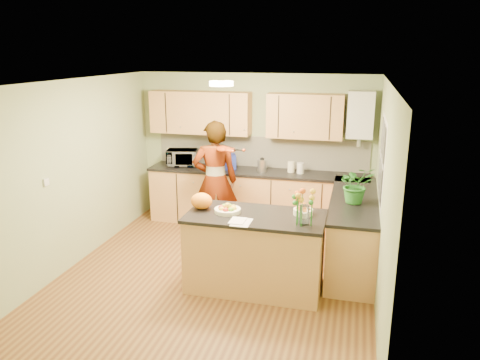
# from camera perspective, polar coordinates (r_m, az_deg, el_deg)

# --- Properties ---
(floor) EXTENTS (4.50, 4.50, 0.00)m
(floor) POSITION_cam_1_polar(r_m,az_deg,el_deg) (6.29, -2.84, -11.48)
(floor) COLOR brown
(floor) RESTS_ON ground
(ceiling) EXTENTS (4.00, 4.50, 0.02)m
(ceiling) POSITION_cam_1_polar(r_m,az_deg,el_deg) (5.62, -3.19, 11.87)
(ceiling) COLOR silver
(ceiling) RESTS_ON wall_back
(wall_back) EXTENTS (4.00, 0.02, 2.50)m
(wall_back) POSITION_cam_1_polar(r_m,az_deg,el_deg) (7.95, 1.82, 3.88)
(wall_back) COLOR #94A475
(wall_back) RESTS_ON floor
(wall_front) EXTENTS (4.00, 0.02, 2.50)m
(wall_front) POSITION_cam_1_polar(r_m,az_deg,el_deg) (3.88, -13.06, -9.43)
(wall_front) COLOR #94A475
(wall_front) RESTS_ON floor
(wall_left) EXTENTS (0.02, 4.50, 2.50)m
(wall_left) POSITION_cam_1_polar(r_m,az_deg,el_deg) (6.69, -19.59, 0.72)
(wall_left) COLOR #94A475
(wall_left) RESTS_ON floor
(wall_right) EXTENTS (0.02, 4.50, 2.50)m
(wall_right) POSITION_cam_1_polar(r_m,az_deg,el_deg) (5.59, 16.97, -1.87)
(wall_right) COLOR #94A475
(wall_right) RESTS_ON floor
(back_counter) EXTENTS (3.64, 0.62, 0.94)m
(back_counter) POSITION_cam_1_polar(r_m,az_deg,el_deg) (7.84, 2.01, -2.18)
(back_counter) COLOR tan
(back_counter) RESTS_ON floor
(right_counter) EXTENTS (0.62, 2.24, 0.94)m
(right_counter) POSITION_cam_1_polar(r_m,az_deg,el_deg) (6.64, 13.58, -5.97)
(right_counter) COLOR tan
(right_counter) RESTS_ON floor
(splashback) EXTENTS (3.60, 0.02, 0.52)m
(splashback) POSITION_cam_1_polar(r_m,az_deg,el_deg) (7.92, 2.50, 3.46)
(splashback) COLOR silver
(splashback) RESTS_ON back_counter
(upper_cabinets) EXTENTS (3.20, 0.34, 0.70)m
(upper_cabinets) POSITION_cam_1_polar(r_m,az_deg,el_deg) (7.72, 0.30, 8.06)
(upper_cabinets) COLOR tan
(upper_cabinets) RESTS_ON wall_back
(boiler) EXTENTS (0.40, 0.30, 0.86)m
(boiler) POSITION_cam_1_polar(r_m,az_deg,el_deg) (7.50, 14.49, 7.70)
(boiler) COLOR silver
(boiler) RESTS_ON wall_back
(window_right) EXTENTS (0.01, 1.30, 1.05)m
(window_right) POSITION_cam_1_polar(r_m,az_deg,el_deg) (6.10, 16.92, 2.48)
(window_right) COLOR silver
(window_right) RESTS_ON wall_right
(light_switch) EXTENTS (0.02, 0.09, 0.09)m
(light_switch) POSITION_cam_1_polar(r_m,az_deg,el_deg) (6.20, -22.55, -0.23)
(light_switch) COLOR silver
(light_switch) RESTS_ON wall_left
(ceiling_lamp) EXTENTS (0.30, 0.30, 0.07)m
(ceiling_lamp) POSITION_cam_1_polar(r_m,az_deg,el_deg) (5.91, -2.29, 11.68)
(ceiling_lamp) COLOR #FFEABF
(ceiling_lamp) RESTS_ON ceiling
(peninsula_island) EXTENTS (1.66, 0.85, 0.95)m
(peninsula_island) POSITION_cam_1_polar(r_m,az_deg,el_deg) (5.81, 1.87, -8.67)
(peninsula_island) COLOR tan
(peninsula_island) RESTS_ON floor
(fruit_dish) EXTENTS (0.32, 0.32, 0.11)m
(fruit_dish) POSITION_cam_1_polar(r_m,az_deg,el_deg) (5.69, -1.53, -3.52)
(fruit_dish) COLOR #F9EDC7
(fruit_dish) RESTS_ON peninsula_island
(orange_bowl) EXTENTS (0.24, 0.24, 0.14)m
(orange_bowl) POSITION_cam_1_polar(r_m,az_deg,el_deg) (5.66, 7.70, -3.63)
(orange_bowl) COLOR #F9EDC7
(orange_bowl) RESTS_ON peninsula_island
(flower_vase) EXTENTS (0.27, 0.27, 0.49)m
(flower_vase) POSITION_cam_1_polar(r_m,az_deg,el_deg) (5.26, 7.91, -2.07)
(flower_vase) COLOR silver
(flower_vase) RESTS_ON peninsula_island
(orange_bag) EXTENTS (0.28, 0.24, 0.20)m
(orange_bag) POSITION_cam_1_polar(r_m,az_deg,el_deg) (5.82, -4.72, -2.56)
(orange_bag) COLOR orange
(orange_bag) RESTS_ON peninsula_island
(papers) EXTENTS (0.21, 0.29, 0.01)m
(papers) POSITION_cam_1_polar(r_m,az_deg,el_deg) (5.37, 0.17, -5.16)
(papers) COLOR white
(papers) RESTS_ON peninsula_island
(violinist) EXTENTS (0.79, 0.64, 1.86)m
(violinist) POSITION_cam_1_polar(r_m,az_deg,el_deg) (7.14, -3.05, -0.12)
(violinist) COLOR tan
(violinist) RESTS_ON floor
(violin) EXTENTS (0.65, 0.57, 0.16)m
(violin) POSITION_cam_1_polar(r_m,az_deg,el_deg) (6.75, -2.05, 3.84)
(violin) COLOR #550F05
(violin) RESTS_ON violinist
(microwave) EXTENTS (0.56, 0.44, 0.28)m
(microwave) POSITION_cam_1_polar(r_m,az_deg,el_deg) (8.08, -7.08, 2.71)
(microwave) COLOR silver
(microwave) RESTS_ON back_counter
(blue_box) EXTENTS (0.38, 0.33, 0.25)m
(blue_box) POSITION_cam_1_polar(r_m,az_deg,el_deg) (7.80, -1.72, 2.26)
(blue_box) COLOR navy
(blue_box) RESTS_ON back_counter
(kettle) EXTENTS (0.15, 0.15, 0.27)m
(kettle) POSITION_cam_1_polar(r_m,az_deg,el_deg) (7.63, 2.70, 1.84)
(kettle) COLOR silver
(kettle) RESTS_ON back_counter
(jar_cream) EXTENTS (0.14, 0.14, 0.18)m
(jar_cream) POSITION_cam_1_polar(r_m,az_deg,el_deg) (7.64, 6.25, 1.60)
(jar_cream) COLOR #F9EDC7
(jar_cream) RESTS_ON back_counter
(jar_white) EXTENTS (0.14, 0.14, 0.17)m
(jar_white) POSITION_cam_1_polar(r_m,az_deg,el_deg) (7.58, 7.37, 1.45)
(jar_white) COLOR silver
(jar_white) RESTS_ON back_counter
(potted_plant) EXTENTS (0.55, 0.52, 0.49)m
(potted_plant) POSITION_cam_1_polar(r_m,az_deg,el_deg) (6.21, 13.96, -0.54)
(potted_plant) COLOR #2B7727
(potted_plant) RESTS_ON right_counter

